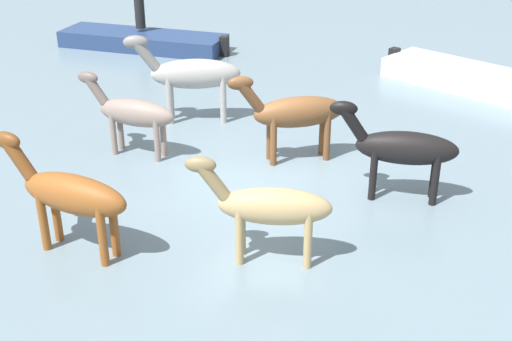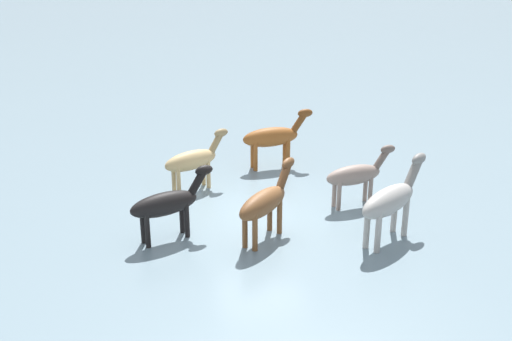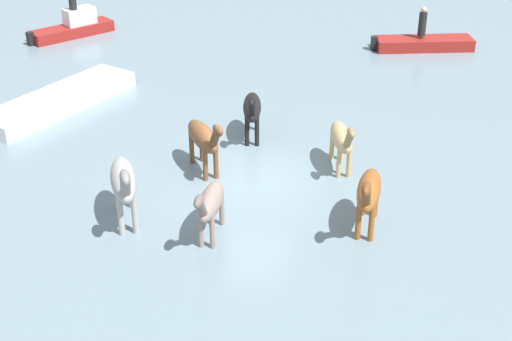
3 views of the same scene
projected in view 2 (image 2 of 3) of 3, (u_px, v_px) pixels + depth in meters
ground_plane at (259, 217)px, 18.00m from camera, size 188.67×188.67×0.00m
horse_chestnut_trailing at (193, 160)px, 19.42m from camera, size 2.21×1.12×1.74m
horse_dark_mare at (265, 202)px, 16.47m from camera, size 2.12×1.83×1.89m
horse_rear_stallion at (273, 137)px, 21.14m from camera, size 2.42×0.63×1.88m
horse_dun_straggler at (390, 200)px, 16.35m from camera, size 2.51×1.67×2.07m
horse_lead at (356, 175)px, 18.41m from camera, size 2.20×0.68×1.70m
horse_gray_outer at (167, 204)px, 16.48m from camera, size 2.35×1.01×1.82m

